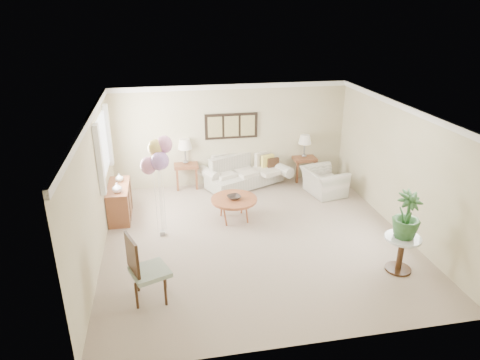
{
  "coord_description": "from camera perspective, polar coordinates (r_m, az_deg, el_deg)",
  "views": [
    {
      "loc": [
        -1.71,
        -7.4,
        4.41
      ],
      "look_at": [
        -0.22,
        0.6,
        1.05
      ],
      "focal_mm": 32.0,
      "sensor_mm": 36.0,
      "label": 1
    }
  ],
  "objects": [
    {
      "name": "balloon_cluster",
      "position": [
        8.32,
        -10.92,
        3.08
      ],
      "size": [
        0.64,
        0.52,
        2.09
      ],
      "color": "gray",
      "rests_on": "ground"
    },
    {
      "name": "lamp_right",
      "position": [
        11.38,
        8.65,
        5.29
      ],
      "size": [
        0.34,
        0.34,
        0.6
      ],
      "color": "gray",
      "rests_on": "end_table_right"
    },
    {
      "name": "room_shell",
      "position": [
        8.15,
        1.41,
        2.46
      ],
      "size": [
        6.04,
        6.04,
        2.6
      ],
      "color": "beige",
      "rests_on": "ground"
    },
    {
      "name": "end_table_right",
      "position": [
        11.55,
        8.49,
        2.62
      ],
      "size": [
        0.59,
        0.54,
        0.65
      ],
      "color": "brown",
      "rests_on": "ground"
    },
    {
      "name": "side_table",
      "position": [
        8.06,
        20.77,
        -8.15
      ],
      "size": [
        0.62,
        0.62,
        0.67
      ],
      "color": "silver",
      "rests_on": "ground"
    },
    {
      "name": "potted_plant",
      "position": [
        7.8,
        21.38,
        -4.39
      ],
      "size": [
        0.56,
        0.56,
        0.84
      ],
      "primitive_type": "imported",
      "rotation": [
        0.0,
        0.0,
        0.22
      ],
      "color": "#25521F",
      "rests_on": "side_table"
    },
    {
      "name": "decor_bowl",
      "position": [
        9.23,
        -0.81,
        -2.32
      ],
      "size": [
        0.35,
        0.35,
        0.07
      ],
      "primitive_type": "imported",
      "rotation": [
        0.0,
        0.0,
        0.23
      ],
      "color": "#2B221D",
      "rests_on": "coffee_table"
    },
    {
      "name": "lamp_left",
      "position": [
        10.82,
        -7.37,
        4.68
      ],
      "size": [
        0.36,
        0.36,
        0.64
      ],
      "color": "gray",
      "rests_on": "end_table_left"
    },
    {
      "name": "coffee_table",
      "position": [
        9.28,
        -0.81,
        -2.7
      ],
      "size": [
        1.01,
        1.01,
        0.51
      ],
      "color": "#A04D26",
      "rests_on": "ground"
    },
    {
      "name": "armchair",
      "position": [
        10.81,
        11.12,
        -0.21
      ],
      "size": [
        1.05,
        1.15,
        0.65
      ],
      "primitive_type": "imported",
      "rotation": [
        0.0,
        0.0,
        1.77
      ],
      "color": "beige",
      "rests_on": "ground"
    },
    {
      "name": "credenza",
      "position": [
        9.83,
        -15.74,
        -2.74
      ],
      "size": [
        0.46,
        1.2,
        0.74
      ],
      "color": "brown",
      "rests_on": "ground"
    },
    {
      "name": "vase_white",
      "position": [
        9.32,
        -16.07,
        -0.98
      ],
      "size": [
        0.24,
        0.24,
        0.21
      ],
      "primitive_type": "imported",
      "rotation": [
        0.0,
        0.0,
        -0.21
      ],
      "color": "white",
      "rests_on": "credenza"
    },
    {
      "name": "accent_chair",
      "position": [
        7.0,
        -12.67,
        -11.3
      ],
      "size": [
        0.72,
        0.71,
        1.13
      ],
      "color": "#8FA18D",
      "rests_on": "ground"
    },
    {
      "name": "ground_plane",
      "position": [
        8.78,
        2.14,
        -7.72
      ],
      "size": [
        6.0,
        6.0,
        0.0
      ],
      "primitive_type": "plane",
      "color": "tan"
    },
    {
      "name": "sofa",
      "position": [
        11.14,
        0.61,
        0.88
      ],
      "size": [
        2.5,
        1.59,
        0.81
      ],
      "color": "beige",
      "rests_on": "ground"
    },
    {
      "name": "wall_art_triptych",
      "position": [
        10.89,
        -1.16,
        7.2
      ],
      "size": [
        1.35,
        0.06,
        0.65
      ],
      "color": "black",
      "rests_on": "ground"
    },
    {
      "name": "vase_sage",
      "position": [
        9.89,
        -15.8,
        0.33
      ],
      "size": [
        0.22,
        0.22,
        0.18
      ],
      "primitive_type": "imported",
      "rotation": [
        0.0,
        0.0,
        0.29
      ],
      "color": "beige",
      "rests_on": "credenza"
    },
    {
      "name": "end_table_left",
      "position": [
        11.01,
        -7.22,
        1.75
      ],
      "size": [
        0.6,
        0.55,
        0.66
      ],
      "color": "brown",
      "rests_on": "ground"
    }
  ]
}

